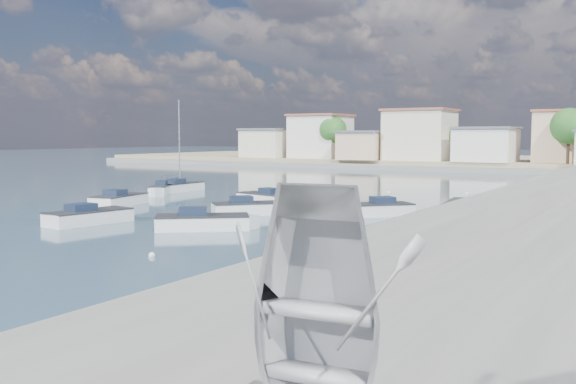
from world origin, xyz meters
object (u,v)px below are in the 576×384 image
object	(u,v)px
motorboat_b	(252,209)
motorboat_f	(314,194)
motorboat_h	(207,223)
motorboat_a	(93,217)
motorboat_e	(121,200)
motorboat_c	(263,199)
motorboat_g	(160,191)
motorboat_d	(372,210)
sailboat	(182,187)

from	to	relation	value
motorboat_b	motorboat_f	bearing A→B (deg)	98.29
motorboat_h	motorboat_a	bearing A→B (deg)	-168.01
motorboat_a	motorboat_e	xyz separation A→B (m)	(-6.14, 8.36, -0.00)
motorboat_c	motorboat_g	xyz separation A→B (m)	(-12.09, 1.33, 0.00)
motorboat_b	motorboat_e	world-z (taller)	same
motorboat_g	motorboat_h	size ratio (longest dim) A/B	0.76
motorboat_h	motorboat_d	bearing A→B (deg)	62.56
motorboat_b	motorboat_c	size ratio (longest dim) A/B	0.87
motorboat_a	motorboat_g	distance (m)	19.00
motorboat_e	motorboat_h	world-z (taller)	same
motorboat_f	motorboat_g	distance (m)	14.29
motorboat_a	motorboat_d	bearing A→B (deg)	43.02
motorboat_f	sailboat	world-z (taller)	sailboat
motorboat_d	motorboat_h	world-z (taller)	same
motorboat_c	motorboat_h	world-z (taller)	same
sailboat	motorboat_c	bearing A→B (deg)	-22.19
motorboat_b	motorboat_d	world-z (taller)	same
motorboat_d	motorboat_f	bearing A→B (deg)	136.85
motorboat_d	motorboat_e	world-z (taller)	same
motorboat_d	motorboat_f	xyz separation A→B (m)	(-9.06, 8.49, 0.00)
motorboat_f	motorboat_c	bearing A→B (deg)	-105.13
motorboat_f	sailboat	distance (m)	14.47
motorboat_e	motorboat_h	distance (m)	15.33
motorboat_b	motorboat_g	world-z (taller)	same
motorboat_c	motorboat_e	bearing A→B (deg)	-142.21
motorboat_a	motorboat_f	size ratio (longest dim) A/B	1.34
sailboat	motorboat_b	bearing A→B (deg)	-35.63
motorboat_c	motorboat_d	world-z (taller)	same
motorboat_c	motorboat_g	distance (m)	12.17
motorboat_a	motorboat_h	size ratio (longest dim) A/B	1.09
motorboat_b	sailboat	distance (m)	19.95
motorboat_d	motorboat_g	distance (m)	23.06
motorboat_e	sailboat	distance (m)	12.75
motorboat_a	motorboat_g	bearing A→B (deg)	120.10
motorboat_g	motorboat_d	bearing A→B (deg)	-10.42
motorboat_e	motorboat_g	size ratio (longest dim) A/B	1.43
motorboat_f	motorboat_g	bearing A→B (deg)	-162.40
motorboat_f	motorboat_g	xyz separation A→B (m)	(-13.62, -4.32, 0.00)
motorboat_e	motorboat_c	bearing A→B (deg)	37.79
motorboat_g	motorboat_h	world-z (taller)	same
sailboat	motorboat_g	bearing A→B (deg)	-77.91
motorboat_d	motorboat_b	bearing A→B (deg)	-154.47
motorboat_a	motorboat_f	distance (m)	21.16
motorboat_g	motorboat_b	bearing A→B (deg)	-26.51
motorboat_g	sailboat	distance (m)	4.04
motorboat_d	sailboat	size ratio (longest dim) A/B	0.55
motorboat_g	sailboat	world-z (taller)	sailboat
motorboat_b	motorboat_e	bearing A→B (deg)	-178.03
motorboat_d	motorboat_g	world-z (taller)	same
motorboat_a	motorboat_h	xyz separation A→B (m)	(7.62, 1.62, -0.00)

